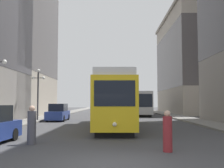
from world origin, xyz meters
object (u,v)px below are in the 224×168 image
at_px(parked_car_left_near, 58,113).
at_px(lamp_post_left_far, 38,86).
at_px(pedestrian_on_sidewalk, 32,126).
at_px(transit_bus, 140,102).
at_px(pedestrian_crossing_near, 168,132).
at_px(streetcar, 113,101).

xyz_separation_m(parked_car_left_near, lamp_post_left_far, (-1.90, -1.17, 2.79)).
bearing_deg(parked_car_left_near, pedestrian_on_sidewalk, -83.02).
height_order(transit_bus, pedestrian_crossing_near, transit_bus).
distance_m(pedestrian_crossing_near, lamp_post_left_far, 20.23).
bearing_deg(lamp_post_left_far, pedestrian_on_sidewalk, -75.20).
xyz_separation_m(streetcar, pedestrian_on_sidewalk, (-3.78, -9.10, -1.26)).
distance_m(transit_bus, parked_car_left_near, 15.98).
bearing_deg(streetcar, transit_bus, 77.99).
bearing_deg(lamp_post_left_far, parked_car_left_near, 31.56).
bearing_deg(lamp_post_left_far, transit_bus, 49.28).
relative_size(pedestrian_crossing_near, pedestrian_on_sidewalk, 0.91).
distance_m(transit_bus, lamp_post_left_far, 18.13).
height_order(transit_bus, parked_car_left_near, transit_bus).
distance_m(parked_car_left_near, pedestrian_on_sidewalk, 16.72).
bearing_deg(pedestrian_crossing_near, lamp_post_left_far, -158.19).
bearing_deg(parked_car_left_near, streetcar, -51.98).
relative_size(parked_car_left_near, lamp_post_left_far, 0.94).
relative_size(transit_bus, pedestrian_crossing_near, 7.92).
height_order(streetcar, pedestrian_on_sidewalk, streetcar).
height_order(parked_car_left_near, pedestrian_crossing_near, parked_car_left_near).
xyz_separation_m(parked_car_left_near, pedestrian_crossing_near, (8.17, -18.48, -0.08)).
relative_size(pedestrian_crossing_near, lamp_post_left_far, 0.31).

